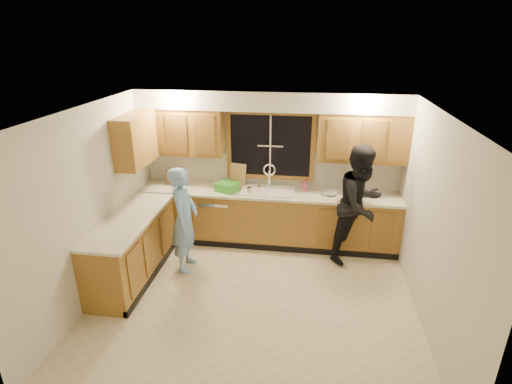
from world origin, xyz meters
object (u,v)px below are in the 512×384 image
(dishwasher, at_px, (217,217))
(dish_crate, at_px, (227,187))
(soap_bottle, at_px, (304,185))
(bowl, at_px, (330,193))
(sink, at_px, (268,194))
(man, at_px, (184,220))
(knife_block, at_px, (170,177))
(woman, at_px, (360,204))
(stove, at_px, (114,269))

(dishwasher, height_order, dish_crate, dish_crate)
(soap_bottle, bearing_deg, bowl, -21.38)
(sink, bearing_deg, man, -139.16)
(sink, relative_size, dish_crate, 2.80)
(sink, relative_size, soap_bottle, 4.73)
(dishwasher, distance_m, dish_crate, 0.61)
(knife_block, xyz_separation_m, bowl, (2.67, -0.15, -0.09))
(woman, bearing_deg, bowl, 98.70)
(dishwasher, relative_size, knife_block, 3.42)
(woman, bearing_deg, man, 147.58)
(soap_bottle, bearing_deg, dishwasher, -173.38)
(woman, relative_size, soap_bottle, 10.05)
(dishwasher, distance_m, soap_bottle, 1.55)
(stove, relative_size, bowl, 4.09)
(man, bearing_deg, woman, -78.41)
(soap_bottle, bearing_deg, stove, -140.24)
(man, xyz_separation_m, knife_block, (-0.58, 1.09, 0.25))
(dish_crate, xyz_separation_m, bowl, (1.65, 0.05, -0.04))
(sink, distance_m, bowl, 1.00)
(sink, distance_m, dishwasher, 0.96)
(dishwasher, height_order, woman, woman)
(sink, distance_m, dish_crate, 0.67)
(stove, xyz_separation_m, woman, (3.23, 1.51, 0.46))
(man, height_order, woman, woman)
(woman, bearing_deg, soap_bottle, 104.81)
(man, xyz_separation_m, soap_bottle, (1.68, 1.11, 0.22))
(woman, distance_m, soap_bottle, 0.98)
(sink, bearing_deg, dish_crate, -174.14)
(dishwasher, xyz_separation_m, dish_crate, (0.19, -0.05, 0.58))
(dishwasher, height_order, stove, stove)
(dishwasher, distance_m, man, 1.05)
(woman, height_order, dish_crate, woman)
(woman, bearing_deg, knife_block, 125.22)
(sink, bearing_deg, dishwasher, -179.01)
(knife_block, distance_m, bowl, 2.68)
(dishwasher, bearing_deg, sink, 0.99)
(soap_bottle, bearing_deg, dish_crate, -169.96)
(sink, height_order, dishwasher, sink)
(sink, bearing_deg, woman, -12.49)
(woman, bearing_deg, dish_crate, 126.64)
(stove, height_order, dish_crate, dish_crate)
(woman, height_order, bowl, woman)
(dish_crate, bearing_deg, man, -116.71)
(dishwasher, relative_size, bowl, 3.73)
(woman, bearing_deg, sink, 120.96)
(bowl, bearing_deg, sink, 179.25)
(dish_crate, bearing_deg, dishwasher, 164.57)
(stove, bearing_deg, sink, 45.39)
(dishwasher, height_order, soap_bottle, soap_bottle)
(woman, distance_m, bowl, 0.53)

